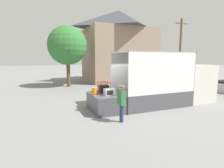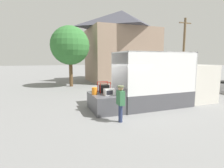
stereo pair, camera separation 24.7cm
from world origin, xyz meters
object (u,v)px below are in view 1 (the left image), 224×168
(box_truck, at_px, (172,87))
(portable_generator, at_px, (104,89))
(utility_pole, at_px, (180,49))
(street_tree, at_px, (67,46))
(microwave, at_px, (109,92))
(worker_person, at_px, (122,100))
(orange_bucket, at_px, (95,91))

(box_truck, xyz_separation_m, portable_generator, (-4.48, 0.42, 0.15))
(utility_pole, bearing_deg, street_tree, 176.86)
(microwave, bearing_deg, box_truck, 4.67)
(microwave, relative_size, street_tree, 0.09)
(box_truck, distance_m, portable_generator, 4.51)
(worker_person, relative_size, street_tree, 0.27)
(box_truck, height_order, worker_person, box_truck)
(portable_generator, distance_m, utility_pole, 15.92)
(utility_pole, bearing_deg, microwave, -145.40)
(box_truck, bearing_deg, utility_pole, 45.00)
(box_truck, relative_size, microwave, 12.17)
(utility_pole, distance_m, street_tree, 13.88)
(box_truck, relative_size, portable_generator, 10.15)
(microwave, height_order, portable_generator, portable_generator)
(portable_generator, bearing_deg, microwave, -89.17)
(orange_bucket, height_order, street_tree, street_tree)
(orange_bucket, bearing_deg, worker_person, -71.84)
(microwave, height_order, worker_person, worker_person)
(portable_generator, xyz_separation_m, orange_bucket, (-0.68, -0.38, -0.04))
(microwave, distance_m, worker_person, 1.56)
(portable_generator, xyz_separation_m, worker_person, (-0.03, -2.35, -0.15))
(microwave, relative_size, utility_pole, 0.07)
(portable_generator, distance_m, street_tree, 9.61)
(box_truck, distance_m, orange_bucket, 5.16)
(utility_pole, relative_size, street_tree, 1.27)
(microwave, xyz_separation_m, portable_generator, (-0.01, 0.79, 0.06))
(microwave, xyz_separation_m, orange_bucket, (-0.69, 0.41, 0.02))
(box_truck, bearing_deg, microwave, -175.33)
(microwave, distance_m, utility_pole, 16.35)
(worker_person, height_order, street_tree, street_tree)
(orange_bucket, bearing_deg, microwave, -30.81)
(box_truck, relative_size, orange_bucket, 17.17)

